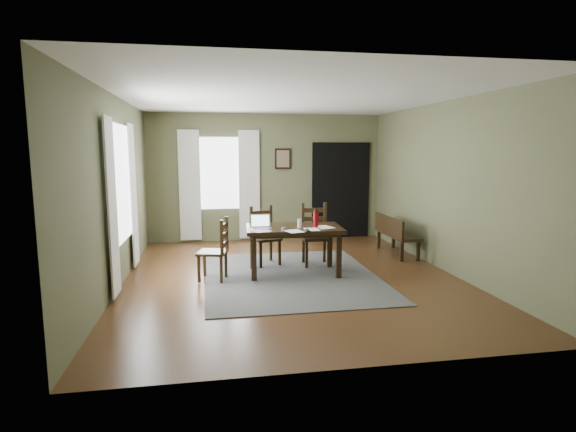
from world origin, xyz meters
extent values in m
cube|color=#492C16|center=(0.00, 0.00, -0.01)|extent=(5.00, 6.00, 0.01)
cube|color=#565B3B|center=(0.00, 3.00, 1.35)|extent=(5.00, 0.02, 2.70)
cube|color=#565B3B|center=(0.00, -3.00, 1.35)|extent=(5.00, 0.02, 2.70)
cube|color=#565B3B|center=(-2.50, 0.00, 1.35)|extent=(0.02, 6.00, 2.70)
cube|color=#565B3B|center=(2.50, 0.00, 1.35)|extent=(0.02, 6.00, 2.70)
cube|color=white|center=(0.00, 0.00, 2.70)|extent=(5.00, 6.00, 0.02)
cube|color=#444444|center=(0.00, 0.00, 0.01)|extent=(2.60, 3.20, 0.01)
cube|color=black|center=(0.07, 0.16, 0.72)|extent=(1.53, 0.97, 0.06)
cube|color=black|center=(0.07, 0.16, 0.67)|extent=(1.36, 0.81, 0.05)
cube|color=black|center=(-0.59, -0.14, 0.33)|extent=(0.08, 0.08, 0.63)
cube|color=black|center=(-0.55, 0.54, 0.33)|extent=(0.08, 0.08, 0.63)
cube|color=black|center=(0.69, -0.22, 0.33)|extent=(0.08, 0.08, 0.63)
cube|color=black|center=(0.73, 0.46, 0.33)|extent=(0.08, 0.08, 0.63)
cube|color=black|center=(-1.19, -0.01, 0.43)|extent=(0.49, 0.49, 0.04)
cube|color=black|center=(-1.31, 0.19, 0.21)|extent=(0.05, 0.05, 0.40)
cube|color=black|center=(-0.99, 0.11, 0.21)|extent=(0.05, 0.05, 0.40)
cube|color=black|center=(-1.39, -0.13, 0.21)|extent=(0.05, 0.05, 0.40)
cube|color=black|center=(-1.07, -0.21, 0.21)|extent=(0.05, 0.05, 0.40)
cube|color=black|center=(-0.97, 0.12, 0.69)|extent=(0.05, 0.05, 0.50)
cube|color=black|center=(-1.05, -0.22, 0.69)|extent=(0.05, 0.05, 0.50)
cube|color=black|center=(-1.01, -0.05, 0.55)|extent=(0.09, 0.30, 0.07)
cube|color=black|center=(-1.01, -0.05, 0.69)|extent=(0.09, 0.30, 0.07)
cube|color=black|center=(-1.01, -0.05, 0.83)|extent=(0.09, 0.30, 0.07)
cube|color=black|center=(-0.29, 0.80, 0.45)|extent=(0.53, 0.53, 0.04)
cube|color=black|center=(-0.41, 0.59, 0.22)|extent=(0.05, 0.05, 0.42)
cube|color=black|center=(-0.51, 0.92, 0.22)|extent=(0.05, 0.05, 0.42)
cube|color=black|center=(-0.08, 0.69, 0.22)|extent=(0.05, 0.05, 0.42)
cube|color=black|center=(-0.18, 1.02, 0.22)|extent=(0.05, 0.05, 0.42)
cube|color=black|center=(-0.53, 0.93, 0.72)|extent=(0.06, 0.06, 0.53)
cube|color=black|center=(-0.18, 1.04, 0.72)|extent=(0.06, 0.06, 0.53)
cube|color=black|center=(-0.35, 0.99, 0.58)|extent=(0.31, 0.12, 0.07)
cube|color=black|center=(-0.35, 0.99, 0.72)|extent=(0.31, 0.12, 0.07)
cube|color=black|center=(-0.35, 0.99, 0.87)|extent=(0.31, 0.12, 0.07)
cube|color=black|center=(0.53, 0.60, 0.47)|extent=(0.48, 0.48, 0.04)
cube|color=black|center=(0.33, 0.43, 0.23)|extent=(0.05, 0.05, 0.44)
cube|color=black|center=(0.36, 0.80, 0.23)|extent=(0.05, 0.05, 0.44)
cube|color=black|center=(0.70, 0.41, 0.23)|extent=(0.05, 0.05, 0.44)
cube|color=black|center=(0.72, 0.77, 0.23)|extent=(0.05, 0.05, 0.44)
cube|color=black|center=(0.35, 0.82, 0.76)|extent=(0.05, 0.05, 0.56)
cube|color=black|center=(0.73, 0.79, 0.76)|extent=(0.05, 0.05, 0.56)
cube|color=black|center=(0.54, 0.81, 0.61)|extent=(0.33, 0.05, 0.08)
cube|color=black|center=(0.54, 0.81, 0.76)|extent=(0.33, 0.05, 0.08)
cube|color=black|center=(0.54, 0.81, 0.91)|extent=(0.33, 0.05, 0.08)
cube|color=black|center=(2.22, 1.14, 0.38)|extent=(0.41, 1.27, 0.05)
cube|color=black|center=(2.37, 0.60, 0.18)|extent=(0.05, 0.05, 0.35)
cube|color=black|center=(2.07, 0.60, 0.18)|extent=(0.05, 0.05, 0.35)
cube|color=black|center=(2.37, 1.69, 0.18)|extent=(0.05, 0.05, 0.35)
cube|color=black|center=(2.07, 1.69, 0.18)|extent=(0.05, 0.05, 0.35)
cube|color=black|center=(2.04, 1.14, 0.56)|extent=(0.05, 1.27, 0.31)
cube|color=#B7B7BC|center=(-0.45, 0.05, 0.76)|extent=(0.32, 0.22, 0.02)
cube|color=#B7B7BC|center=(-0.45, 0.17, 0.86)|extent=(0.31, 0.06, 0.20)
cube|color=silver|center=(-0.45, 0.16, 0.86)|extent=(0.27, 0.04, 0.17)
cube|color=#3F3F42|center=(-0.45, 0.05, 0.77)|extent=(0.27, 0.13, 0.00)
cube|color=#3F3F42|center=(-0.12, -0.07, 0.77)|extent=(0.07, 0.11, 0.03)
cube|color=black|center=(0.20, -0.24, 0.76)|extent=(0.05, 0.17, 0.02)
cylinder|color=silver|center=(0.13, 0.04, 0.82)|extent=(0.07, 0.07, 0.14)
cylinder|color=maroon|center=(0.39, 0.06, 0.87)|extent=(0.09, 0.09, 0.24)
cylinder|color=black|center=(0.39, 0.06, 1.01)|extent=(0.06, 0.06, 0.04)
cube|color=white|center=(-0.48, -0.08, 0.75)|extent=(0.35, 0.39, 0.00)
cube|color=white|center=(0.29, -0.12, 0.75)|extent=(0.22, 0.28, 0.00)
cube|color=white|center=(0.52, 0.04, 0.75)|extent=(0.31, 0.36, 0.00)
cube|color=white|center=(0.00, -0.23, 0.75)|extent=(0.28, 0.33, 0.00)
cube|color=white|center=(-2.47, 0.20, 1.45)|extent=(0.01, 1.30, 1.70)
cube|color=white|center=(-1.00, 2.97, 1.45)|extent=(1.00, 0.01, 1.50)
cube|color=silver|center=(-2.44, -0.62, 1.20)|extent=(0.03, 0.48, 2.30)
cube|color=silver|center=(-2.44, 1.02, 1.20)|extent=(0.03, 0.48, 2.30)
cube|color=silver|center=(-1.62, 2.94, 1.20)|extent=(0.44, 0.03, 2.30)
cube|color=silver|center=(-0.38, 2.94, 1.20)|extent=(0.44, 0.03, 2.30)
cube|color=black|center=(0.35, 2.97, 1.75)|extent=(0.34, 0.03, 0.44)
cube|color=brown|center=(0.35, 2.96, 1.75)|extent=(0.27, 0.01, 0.36)
cube|color=black|center=(1.65, 2.97, 1.05)|extent=(1.30, 0.03, 2.10)
camera|label=1|loc=(-1.20, -6.60, 1.92)|focal=28.00mm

